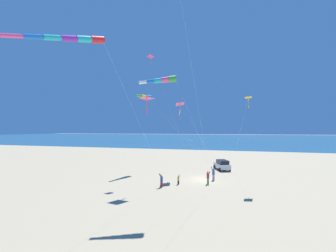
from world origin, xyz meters
name	(u,v)px	position (x,y,z in m)	size (l,w,h in m)	color
ground_plane	(203,180)	(0.00, 0.00, 0.00)	(600.00, 600.00, 0.00)	tan
ocean_water_strip	(219,138)	(165.00, 0.00, 0.00)	(240.00, 600.00, 0.01)	#285B7A
parked_car	(222,165)	(8.75, -2.72, 0.95)	(4.68, 3.24, 1.85)	silver
cooler_box	(220,166)	(11.31, -2.26, 0.21)	(0.62, 0.42, 0.42)	green
person_adult_flyer	(213,173)	(0.18, -1.48, 1.08)	(0.71, 0.67, 1.98)	#8E6B9E
person_child_green_jacket	(161,180)	(-5.29, 4.95, 0.96)	(0.44, 0.55, 1.76)	#B72833
person_child_grey_jacket	(178,179)	(-3.38, 3.09, 0.72)	(0.47, 0.44, 1.32)	#232328
person_bystander_far	(208,177)	(-2.14, -0.84, 1.00)	(0.65, 0.59, 1.83)	#3D7F51
kite_windsock_blue_topmost	(74,39)	(-19.57, 6.88, 13.69)	(19.42, 3.92, 14.61)	red
kite_delta_small_distant	(248,98)	(-1.21, -6.24, 11.87)	(13.65, 2.38, 12.14)	yellow
kite_windsock_long_streamer_right	(163,80)	(-11.18, 3.07, 12.59)	(13.15, 7.32, 13.14)	green
kite_delta_orange_high_right	(151,58)	(1.33, 8.79, 19.59)	(1.48, 8.33, 20.08)	#EF4C93
kite_delta_teal_far_right	(147,99)	(-5.50, 6.93, 11.68)	(5.51, 11.35, 11.99)	#EF4C93
kite_windsock_magenta_far_left	(146,97)	(5.38, 11.24, 13.73)	(8.57, 13.93, 14.23)	blue
kite_delta_long_streamer_left	(180,104)	(2.29, 4.05, 11.75)	(3.11, 8.49, 12.18)	#EF4C93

